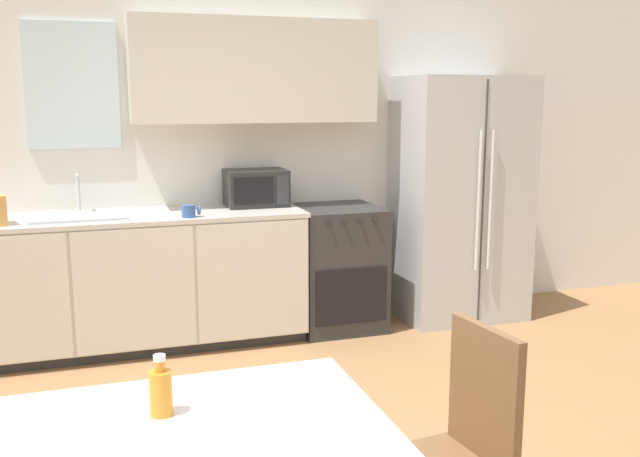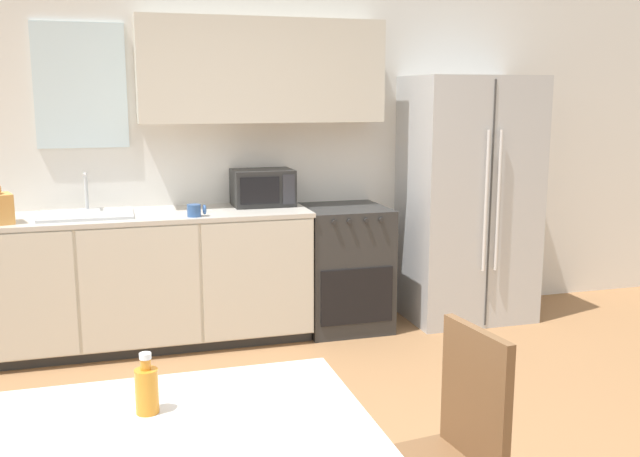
{
  "view_description": "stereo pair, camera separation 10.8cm",
  "coord_description": "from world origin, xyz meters",
  "px_view_note": "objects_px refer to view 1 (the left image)",
  "views": [
    {
      "loc": [
        -0.73,
        -2.8,
        1.72
      ],
      "look_at": [
        0.37,
        0.6,
        1.05
      ],
      "focal_mm": 40.0,
      "sensor_mm": 36.0,
      "label": 1
    },
    {
      "loc": [
        -0.63,
        -2.83,
        1.72
      ],
      "look_at": [
        0.37,
        0.6,
        1.05
      ],
      "focal_mm": 40.0,
      "sensor_mm": 36.0,
      "label": 2
    }
  ],
  "objects_px": {
    "refrigerator": "(460,199)",
    "microwave": "(256,188)",
    "drink_bottle": "(161,391)",
    "dining_chair_side": "(463,438)",
    "oven_range": "(337,267)",
    "coffee_mug": "(190,211)"
  },
  "relations": [
    {
      "from": "refrigerator",
      "to": "microwave",
      "type": "relative_size",
      "value": 4.28
    },
    {
      "from": "microwave",
      "to": "drink_bottle",
      "type": "height_order",
      "value": "microwave"
    },
    {
      "from": "microwave",
      "to": "dining_chair_side",
      "type": "relative_size",
      "value": 0.47
    },
    {
      "from": "refrigerator",
      "to": "microwave",
      "type": "bearing_deg",
      "value": 174.68
    },
    {
      "from": "microwave",
      "to": "coffee_mug",
      "type": "height_order",
      "value": "microwave"
    },
    {
      "from": "dining_chair_side",
      "to": "oven_range",
      "type": "bearing_deg",
      "value": -17.34
    },
    {
      "from": "coffee_mug",
      "to": "dining_chair_side",
      "type": "distance_m",
      "value": 2.7
    },
    {
      "from": "oven_range",
      "to": "coffee_mug",
      "type": "relative_size",
      "value": 7.33
    },
    {
      "from": "coffee_mug",
      "to": "drink_bottle",
      "type": "xyz_separation_m",
      "value": [
        -0.44,
        -2.57,
        -0.14
      ]
    },
    {
      "from": "coffee_mug",
      "to": "drink_bottle",
      "type": "bearing_deg",
      "value": -99.79
    },
    {
      "from": "microwave",
      "to": "drink_bottle",
      "type": "xyz_separation_m",
      "value": [
        -0.97,
        -2.92,
        -0.23
      ]
    },
    {
      "from": "dining_chair_side",
      "to": "drink_bottle",
      "type": "relative_size",
      "value": 4.82
    },
    {
      "from": "drink_bottle",
      "to": "dining_chair_side",
      "type": "bearing_deg",
      "value": -2.0
    },
    {
      "from": "oven_range",
      "to": "coffee_mug",
      "type": "height_order",
      "value": "coffee_mug"
    },
    {
      "from": "refrigerator",
      "to": "drink_bottle",
      "type": "relative_size",
      "value": 9.66
    },
    {
      "from": "coffee_mug",
      "to": "dining_chair_side",
      "type": "height_order",
      "value": "coffee_mug"
    },
    {
      "from": "oven_range",
      "to": "coffee_mug",
      "type": "xyz_separation_m",
      "value": [
        -1.11,
        -0.23,
        0.52
      ]
    },
    {
      "from": "microwave",
      "to": "coffee_mug",
      "type": "xyz_separation_m",
      "value": [
        -0.53,
        -0.35,
        -0.09
      ]
    },
    {
      "from": "dining_chair_side",
      "to": "refrigerator",
      "type": "bearing_deg",
      "value": -35.36
    },
    {
      "from": "coffee_mug",
      "to": "dining_chair_side",
      "type": "xyz_separation_m",
      "value": [
        0.59,
        -2.6,
        -0.44
      ]
    },
    {
      "from": "microwave",
      "to": "drink_bottle",
      "type": "distance_m",
      "value": 3.08
    },
    {
      "from": "oven_range",
      "to": "drink_bottle",
      "type": "relative_size",
      "value": 4.73
    }
  ]
}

